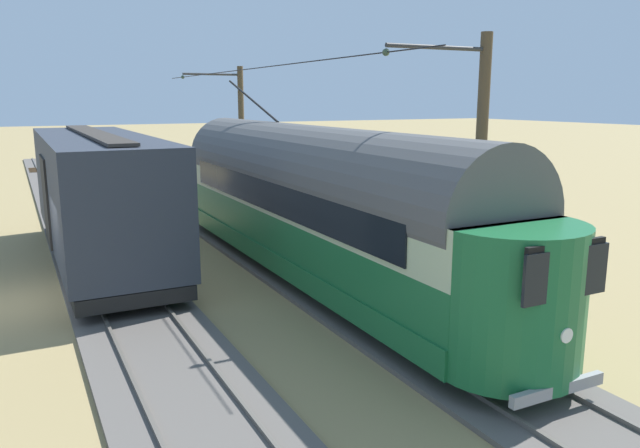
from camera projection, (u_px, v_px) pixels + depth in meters
ground_plane at (15, 305)px, 15.05m from camera, size 220.00×220.00×0.00m
track_streetcar_siding at (289, 263)px, 18.68m from camera, size 2.80×80.00×0.18m
track_adjacent_siding at (118, 286)px, 16.44m from camera, size 2.80×80.00×0.18m
vintage_streetcar at (312, 200)px, 16.86m from camera, size 2.65×17.74×5.48m
boxcar_adjacent at (98, 194)px, 18.50m from camera, size 2.96×11.75×3.85m
catenary_pole_foreground at (240, 132)px, 29.48m from camera, size 2.99×0.28×6.52m
catenary_pole_mid_near at (477, 165)px, 14.65m from camera, size 2.99×0.28×6.52m
overhead_wire_run at (244, 70)px, 20.99m from camera, size 2.78×20.97×0.18m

